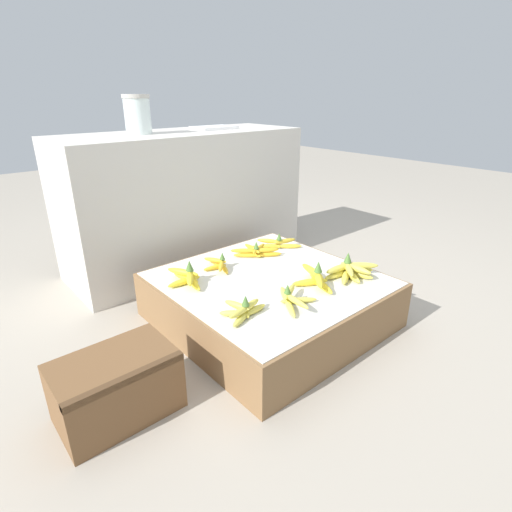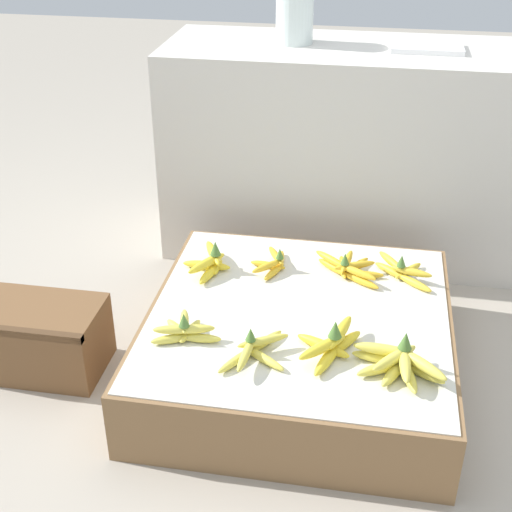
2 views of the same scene
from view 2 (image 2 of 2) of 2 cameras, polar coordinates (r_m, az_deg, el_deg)
ground_plane at (r=2.27m, az=3.32°, el=-9.13°), size 10.00×10.00×0.00m
display_platform at (r=2.20m, az=3.40°, el=-6.90°), size 0.90×0.92×0.22m
back_vendor_table at (r=2.82m, az=7.79°, el=8.28°), size 1.43×0.53×0.80m
wooden_crate at (r=2.31m, az=-16.82°, el=-6.28°), size 0.38×0.24×0.22m
banana_bunch_front_left at (r=2.02m, az=-5.74°, el=-5.94°), size 0.20×0.15×0.09m
banana_bunch_front_midleft at (r=1.94m, az=-0.13°, el=-7.51°), size 0.19×0.24×0.09m
banana_bunch_front_midright at (r=1.96m, az=6.06°, el=-7.03°), size 0.19×0.25×0.11m
banana_bunch_front_right at (r=1.93m, az=11.39°, el=-8.35°), size 0.25×0.17×0.11m
banana_bunch_middle_left at (r=2.33m, az=-3.61°, el=-0.46°), size 0.16×0.23×0.11m
banana_bunch_middle_midleft at (r=2.33m, az=1.42°, el=-0.55°), size 0.12×0.20×0.08m
banana_bunch_middle_midright at (r=2.32m, az=7.45°, el=-0.94°), size 0.23×0.20×0.09m
banana_bunch_middle_right at (r=2.33m, az=11.67°, el=-1.15°), size 0.19×0.20×0.09m
glass_jar at (r=2.71m, az=3.11°, el=18.72°), size 0.14×0.14×0.20m
foam_tray_white at (r=2.70m, az=13.51°, el=15.95°), size 0.25×0.17×0.02m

